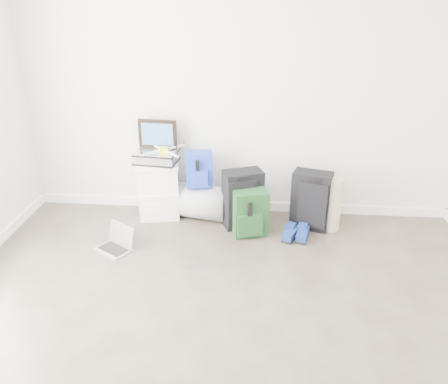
# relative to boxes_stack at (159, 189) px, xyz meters

# --- Properties ---
(ground) EXTENTS (5.00, 5.00, 0.00)m
(ground) POSITION_rel_boxes_stack_xyz_m (0.83, -2.27, -0.31)
(ground) COLOR #352F26
(ground) RESTS_ON ground
(room_envelope) EXTENTS (4.52, 5.02, 2.71)m
(room_envelope) POSITION_rel_boxes_stack_xyz_m (0.83, -2.25, 1.41)
(room_envelope) COLOR silver
(room_envelope) RESTS_ON ground
(boxes_stack) EXTENTS (0.49, 0.43, 0.62)m
(boxes_stack) POSITION_rel_boxes_stack_xyz_m (0.00, 0.00, 0.00)
(boxes_stack) COLOR white
(boxes_stack) RESTS_ON ground
(briefcase) EXTENTS (0.45, 0.35, 0.12)m
(briefcase) POSITION_rel_boxes_stack_xyz_m (0.00, 0.00, 0.37)
(briefcase) COLOR #B2B2B7
(briefcase) RESTS_ON boxes_stack
(painting) EXTENTS (0.40, 0.06, 0.30)m
(painting) POSITION_rel_boxes_stack_xyz_m (0.00, 0.10, 0.58)
(painting) COLOR black
(painting) RESTS_ON briefcase
(drone) EXTENTS (0.39, 0.39, 0.05)m
(drone) POSITION_rel_boxes_stack_xyz_m (0.08, -0.02, 0.45)
(drone) COLOR yellow
(drone) RESTS_ON briefcase
(duffel_bag) EXTENTS (0.66, 0.49, 0.37)m
(duffel_bag) POSITION_rel_boxes_stack_xyz_m (0.44, -0.00, -0.13)
(duffel_bag) COLOR gray
(duffel_bag) RESTS_ON ground
(blue_backpack) EXTENTS (0.30, 0.24, 0.38)m
(blue_backpack) POSITION_rel_boxes_stack_xyz_m (0.44, -0.03, 0.24)
(blue_backpack) COLOR #1922A8
(blue_backpack) RESTS_ON duffel_bag
(large_suitcase) EXTENTS (0.44, 0.37, 0.60)m
(large_suitcase) POSITION_rel_boxes_stack_xyz_m (0.90, -0.15, -0.01)
(large_suitcase) COLOR black
(large_suitcase) RESTS_ON ground
(green_backpack) EXTENTS (0.38, 0.32, 0.47)m
(green_backpack) POSITION_rel_boxes_stack_xyz_m (0.99, -0.33, -0.08)
(green_backpack) COLOR #133618
(green_backpack) RESTS_ON ground
(carry_on) EXTENTS (0.43, 0.34, 0.60)m
(carry_on) POSITION_rel_boxes_stack_xyz_m (1.59, -0.12, -0.01)
(carry_on) COLOR black
(carry_on) RESTS_ON ground
(shoes) EXTENTS (0.29, 0.28, 0.09)m
(shoes) POSITION_rel_boxes_stack_xyz_m (1.45, -0.38, -0.27)
(shoes) COLOR black
(shoes) RESTS_ON ground
(rolled_rug) EXTENTS (0.18, 0.18, 0.56)m
(rolled_rug) POSITION_rel_boxes_stack_xyz_m (1.80, -0.15, -0.03)
(rolled_rug) COLOR tan
(rolled_rug) RESTS_ON ground
(laptop) EXTENTS (0.40, 0.37, 0.23)m
(laptop) POSITION_rel_boxes_stack_xyz_m (-0.26, -0.72, -0.25)
(laptop) COLOR silver
(laptop) RESTS_ON ground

